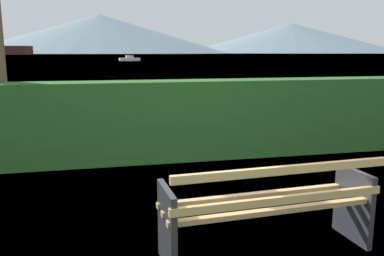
# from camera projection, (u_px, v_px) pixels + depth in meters

# --- Properties ---
(ground_plane) EXTENTS (1400.00, 1400.00, 0.00)m
(ground_plane) POSITION_uv_depth(u_px,v_px,m) (264.00, 250.00, 3.56)
(ground_plane) COLOR #567A38
(water_surface) EXTENTS (620.00, 620.00, 0.00)m
(water_surface) POSITION_uv_depth(u_px,v_px,m) (102.00, 54.00, 298.97)
(water_surface) COLOR slate
(water_surface) RESTS_ON ground_plane
(park_bench) EXTENTS (1.89, 0.68, 0.87)m
(park_bench) POSITION_uv_depth(u_px,v_px,m) (269.00, 207.00, 3.42)
(park_bench) COLOR tan
(park_bench) RESTS_ON ground_plane
(hedge_row) EXTENTS (11.89, 0.64, 1.28)m
(hedge_row) POSITION_uv_depth(u_px,v_px,m) (187.00, 120.00, 6.60)
(hedge_row) COLOR #285B23
(hedge_row) RESTS_ON ground_plane
(fishing_boat_near) EXTENTS (4.16, 1.75, 1.13)m
(fishing_boat_near) POSITION_uv_depth(u_px,v_px,m) (130.00, 59.00, 78.95)
(fishing_boat_near) COLOR silver
(fishing_boat_near) RESTS_ON water_surface
(distant_hills) EXTENTS (879.58, 366.81, 71.64)m
(distant_hills) POSITION_uv_depth(u_px,v_px,m) (73.00, 31.00, 532.42)
(distant_hills) COLOR gray
(distant_hills) RESTS_ON ground_plane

